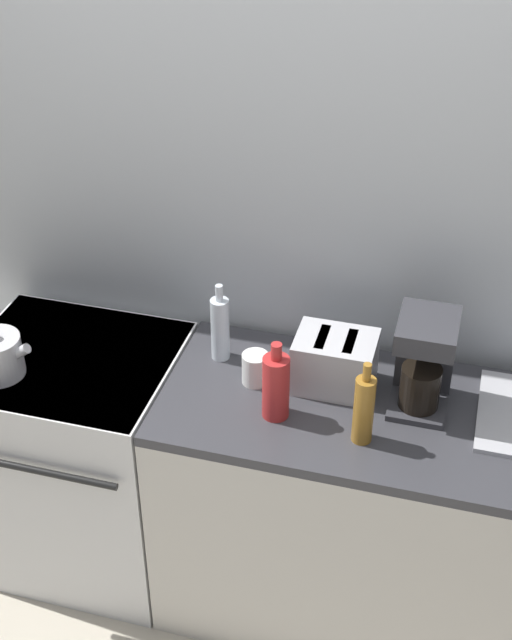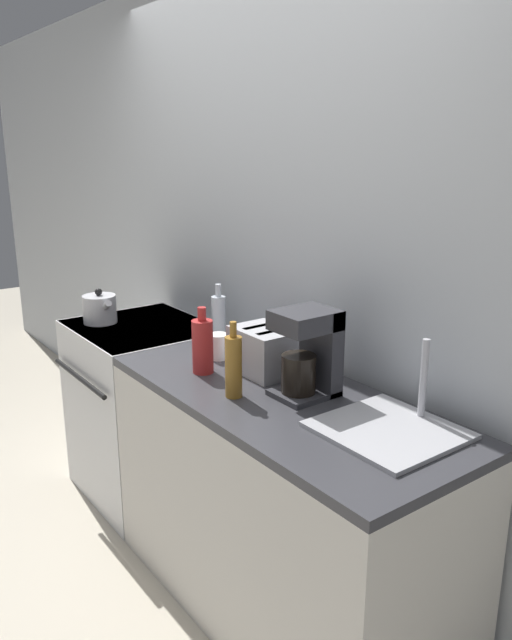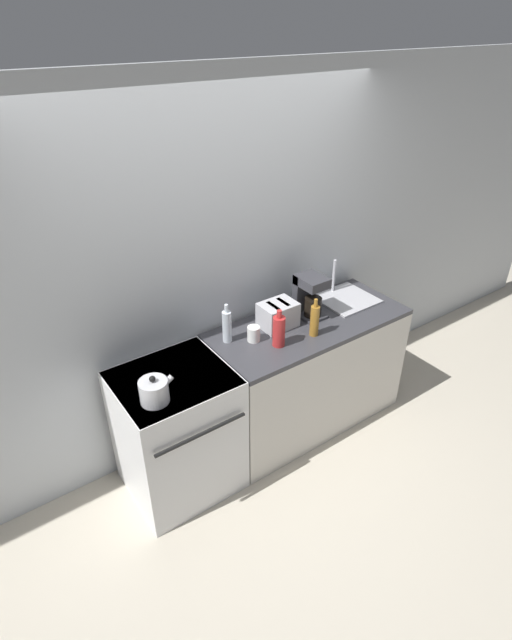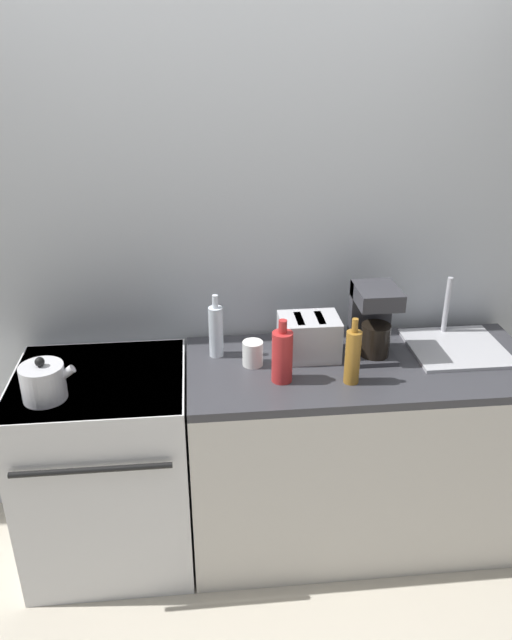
{
  "view_description": "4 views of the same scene",
  "coord_description": "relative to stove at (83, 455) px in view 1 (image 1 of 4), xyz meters",
  "views": [
    {
      "loc": [
        0.68,
        -1.83,
        2.72
      ],
      "look_at": [
        0.06,
        0.4,
        1.13
      ],
      "focal_mm": 50.0,
      "sensor_mm": 36.0,
      "label": 1
    },
    {
      "loc": [
        2.18,
        -1.0,
        1.8
      ],
      "look_at": [
        0.26,
        0.41,
        1.12
      ],
      "focal_mm": 35.0,
      "sensor_mm": 36.0,
      "label": 2
    },
    {
      "loc": [
        -1.55,
        -1.95,
        2.81
      ],
      "look_at": [
        0.06,
        0.33,
        1.09
      ],
      "focal_mm": 28.0,
      "sensor_mm": 36.0,
      "label": 3
    },
    {
      "loc": [
        -0.15,
        -1.94,
        2.21
      ],
      "look_at": [
        0.08,
        0.39,
        1.11
      ],
      "focal_mm": 35.0,
      "sensor_mm": 36.0,
      "label": 4
    }
  ],
  "objects": [
    {
      "name": "bottle_amber",
      "position": [
        1.02,
        -0.14,
        0.56
      ],
      "size": [
        0.06,
        0.06,
        0.28
      ],
      "color": "#9E6B23",
      "rests_on": "counter_block"
    },
    {
      "name": "bottle_clear",
      "position": [
        0.49,
        0.14,
        0.56
      ],
      "size": [
        0.06,
        0.06,
        0.28
      ],
      "color": "silver",
      "rests_on": "counter_block"
    },
    {
      "name": "wall_back",
      "position": [
        0.58,
        0.38,
        0.83
      ],
      "size": [
        8.0,
        0.05,
        2.6
      ],
      "color": "silver",
      "rests_on": "ground_plane"
    },
    {
      "name": "toaster",
      "position": [
        0.89,
        0.1,
        0.54
      ],
      "size": [
        0.25,
        0.19,
        0.18
      ],
      "color": "#BCBCC1",
      "rests_on": "counter_block"
    },
    {
      "name": "coffee_maker",
      "position": [
        1.17,
        0.09,
        0.61
      ],
      "size": [
        0.18,
        0.22,
        0.32
      ],
      "color": "#333338",
      "rests_on": "counter_block"
    },
    {
      "name": "counter_block",
      "position": [
        1.11,
        0.01,
        -0.01
      ],
      "size": [
        1.5,
        0.64,
        0.92
      ],
      "color": "silver",
      "rests_on": "ground_plane"
    },
    {
      "name": "bottle_red",
      "position": [
        0.75,
        -0.1,
        0.56
      ],
      "size": [
        0.08,
        0.08,
        0.27
      ],
      "color": "#B72828",
      "rests_on": "counter_block"
    },
    {
      "name": "cup_white",
      "position": [
        0.64,
        0.04,
        0.5
      ],
      "size": [
        0.09,
        0.09,
        0.11
      ],
      "color": "white",
      "rests_on": "counter_block"
    },
    {
      "name": "stove",
      "position": [
        0.0,
        0.0,
        0.0
      ],
      "size": [
        0.71,
        0.67,
        0.92
      ],
      "color": "silver",
      "rests_on": "ground_plane"
    }
  ]
}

